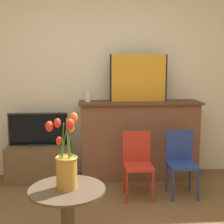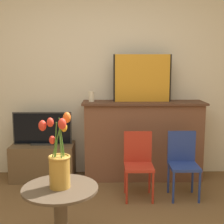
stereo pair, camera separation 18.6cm
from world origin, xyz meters
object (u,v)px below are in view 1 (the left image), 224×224
object	(u,v)px
chair_blue	(181,159)
vase_tulips	(66,164)
painting	(139,78)
chair_red	(137,160)
tv_monitor	(38,130)

from	to	relation	value
chair_blue	vase_tulips	bearing A→B (deg)	-138.26
painting	chair_red	distance (m)	1.05
chair_blue	vase_tulips	xyz separation A→B (m)	(-1.18, -1.05, 0.32)
vase_tulips	painting	bearing A→B (deg)	64.26
painting	tv_monitor	distance (m)	1.39
chair_red	vase_tulips	distance (m)	1.29
chair_blue	vase_tulips	size ratio (longest dim) A/B	1.27
chair_red	chair_blue	xyz separation A→B (m)	(0.49, 0.01, 0.00)
chair_blue	painting	bearing A→B (deg)	124.18
vase_tulips	chair_blue	bearing A→B (deg)	41.74
tv_monitor	chair_red	bearing A→B (deg)	-25.74
chair_red	chair_blue	distance (m)	0.49
painting	chair_red	xyz separation A→B (m)	(-0.09, -0.59, -0.86)
chair_blue	vase_tulips	world-z (taller)	vase_tulips
tv_monitor	chair_blue	size ratio (longest dim) A/B	1.02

